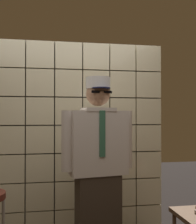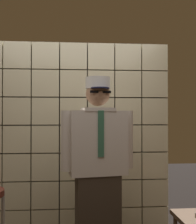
# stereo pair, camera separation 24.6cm
# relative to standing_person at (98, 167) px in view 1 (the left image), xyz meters

# --- Properties ---
(glass_block_wall) EXTENTS (2.34, 0.10, 2.34)m
(glass_block_wall) POSITION_rel_standing_person_xyz_m (-0.24, 0.70, 0.21)
(glass_block_wall) COLOR beige
(glass_block_wall) RESTS_ON ground
(standing_person) EXTENTS (0.72, 0.34, 1.80)m
(standing_person) POSITION_rel_standing_person_xyz_m (0.00, 0.00, 0.00)
(standing_person) COLOR #382D23
(standing_person) RESTS_ON ground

